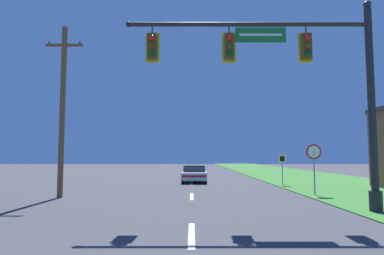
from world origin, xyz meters
The scene contains 7 objects.
grass_verge_right centered at (10.50, 30.00, 0.02)m, with size 10.00×110.00×0.04m.
road_center_line centered at (0.00, 22.00, 0.01)m, with size 0.16×34.80×0.01m.
signal_mast centered at (3.97, 9.38, 4.70)m, with size 9.02×0.47×7.55m.
car_ahead centered at (0.19, 23.37, 0.60)m, with size 1.91×4.49×1.19m.
stop_sign centered at (6.10, 14.48, 1.86)m, with size 0.76×0.07×2.50m.
route_sign_post centered at (6.05, 20.33, 1.53)m, with size 0.55×0.06×2.03m.
utility_pole_near centered at (-6.22, 13.62, 4.27)m, with size 1.80×0.26×8.24m.
Camera 1 is at (0.01, -2.65, 1.95)m, focal length 32.00 mm.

